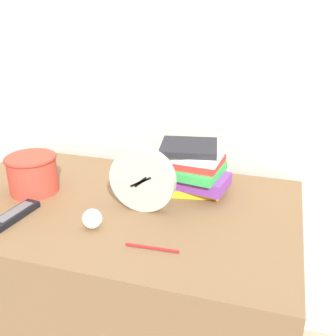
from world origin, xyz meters
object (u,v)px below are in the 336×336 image
Objects in this scene: desk_clock at (142,180)px; crumpled_paper_ball at (91,219)px; pen at (152,248)px; tv_remote at (15,215)px; basket at (32,172)px; book_stack at (192,169)px.

desk_clock reaches higher than crumpled_paper_ball.
desk_clock is at bearing 116.32° from pen.
tv_remote is 3.01× the size of crumpled_paper_ball.
basket is 1.17× the size of pen.
basket is 0.34m from crumpled_paper_ball.
book_stack is 1.45× the size of tv_remote.
pen is (-0.02, -0.37, -0.08)m from book_stack.
desk_clock reaches higher than book_stack.
tv_remote is (-0.47, -0.33, -0.07)m from book_stack.
tv_remote is (0.05, -0.17, -0.06)m from basket.
book_stack is at bearing 55.11° from crumpled_paper_ball.
crumpled_paper_ball is (-0.22, -0.32, -0.05)m from book_stack.
desk_clock is 0.21m from book_stack.
book_stack is 4.36× the size of crumpled_paper_ball.
desk_clock is 1.42× the size of pen.
tv_remote is (-0.35, -0.16, -0.09)m from desk_clock.
pen is at bearing -22.72° from basket.
book_stack is at bearing 17.25° from basket.
basket is 0.54m from pen.
pen is (0.20, -0.05, -0.02)m from crumpled_paper_ball.
crumpled_paper_ball is (0.25, 0.02, 0.02)m from tv_remote.
book_stack reaches higher than pen.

